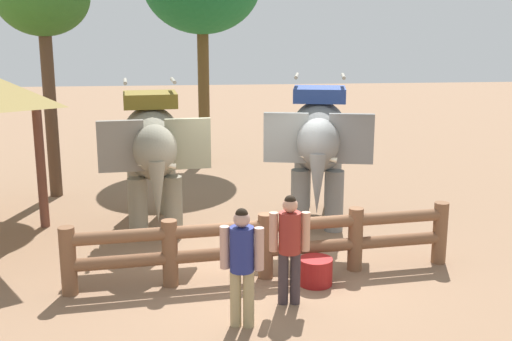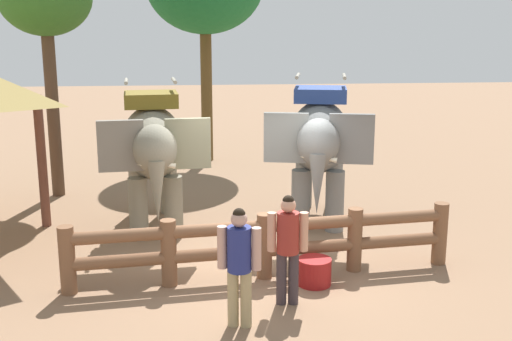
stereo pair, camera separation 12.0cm
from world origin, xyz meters
The scene contains 8 objects.
ground_plane centered at (0.00, 0.00, 0.00)m, with size 60.00×60.00×0.00m, color #85644A.
log_fence centered at (0.00, -0.29, 0.60)m, with size 6.19×0.93×1.05m.
elephant_near_left centered at (-1.87, 2.36, 1.63)m, with size 1.92×3.40×2.89m.
elephant_center centered at (1.38, 2.54, 1.65)m, with size 2.11×3.50×2.94m.
tourist_woman_in_black centered at (0.23, -1.28, 0.94)m, with size 0.57×0.34×1.62m.
tourist_man_in_blue centered at (-0.50, -1.92, 0.95)m, with size 0.57×0.38×1.64m.
tree_far_left centered at (-4.26, 5.03, 4.38)m, with size 2.04×2.04×5.36m.
feed_bucket centered at (0.74, -0.64, 0.21)m, with size 0.52×0.52×0.42m.
Camera 2 is at (-1.01, -9.89, 4.03)m, focal length 45.52 mm.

